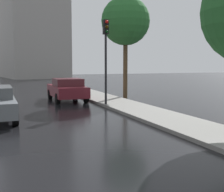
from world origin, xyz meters
The scene contains 3 objects.
car_maroon_near_kerb centered at (2.80, 16.36, 0.72)m, with size 1.92×4.05×1.40m.
traffic_light centered at (4.13, 13.01, 3.21)m, with size 0.26×0.39×4.44m.
street_tree_far centered at (6.76, 16.45, 5.05)m, with size 3.18×3.18×6.67m.
Camera 1 is at (-1.39, -2.11, 2.32)m, focal length 48.75 mm.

